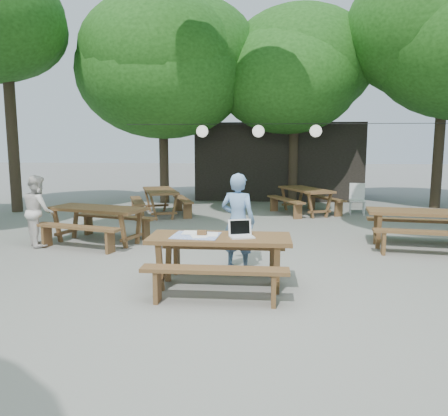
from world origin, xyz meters
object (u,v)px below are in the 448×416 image
Objects in this scene: plastic_chair at (357,206)px; picnic_table_nw at (98,225)px; second_person at (38,211)px; woman at (238,221)px; main_picnic_table at (220,261)px.

picnic_table_nw is at bearing -137.58° from plastic_chair.
second_person is 8.62m from plastic_chair.
woman is 1.75× the size of plastic_chair.
woman reaches higher than picnic_table_nw.
plastic_chair is at bearing -96.30° from second_person.
main_picnic_table is at bearing -108.48° from plastic_chair.
second_person is 1.58× the size of plastic_chair.
picnic_table_nw is (-2.79, 2.62, 0.00)m from main_picnic_table.
main_picnic_table is at bearing -159.45° from second_person.
second_person reaches higher than main_picnic_table.
picnic_table_nw is at bearing -11.97° from woman.
plastic_chair is at bearing -101.45° from woman.
main_picnic_table and picnic_table_nw have the same top height.
plastic_chair is (7.25, 4.63, -0.46)m from second_person.
picnic_table_nw is 3.43m from woman.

